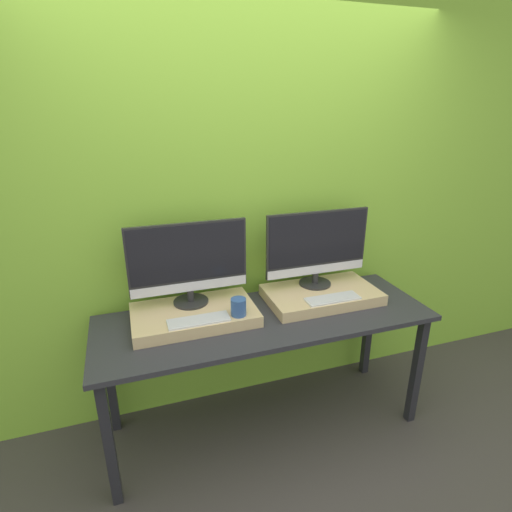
% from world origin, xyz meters
% --- Properties ---
extents(ground_plane, '(12.00, 12.00, 0.00)m').
position_xyz_m(ground_plane, '(0.00, 0.00, 0.00)').
color(ground_plane, '#423D38').
extents(wall_back, '(8.00, 0.04, 2.60)m').
position_xyz_m(wall_back, '(0.00, 0.73, 1.30)').
color(wall_back, '#8CC638').
rests_on(wall_back, ground_plane).
extents(workbench, '(1.95, 0.66, 0.79)m').
position_xyz_m(workbench, '(0.00, 0.33, 0.71)').
color(workbench, '#2D2D33').
rests_on(workbench, ground_plane).
extents(wooden_riser_left, '(0.70, 0.41, 0.07)m').
position_xyz_m(wooden_riser_left, '(-0.40, 0.42, 0.83)').
color(wooden_riser_left, '#D6B77F').
rests_on(wooden_riser_left, workbench).
extents(monitor_left, '(0.68, 0.20, 0.49)m').
position_xyz_m(monitor_left, '(-0.40, 0.51, 1.12)').
color(monitor_left, '#282828').
rests_on(monitor_left, wooden_riser_left).
extents(keyboard_left, '(0.33, 0.11, 0.01)m').
position_xyz_m(keyboard_left, '(-0.40, 0.28, 0.87)').
color(keyboard_left, silver).
rests_on(keyboard_left, wooden_riser_left).
extents(mug, '(0.09, 0.09, 0.10)m').
position_xyz_m(mug, '(-0.18, 0.28, 0.91)').
color(mug, '#335693').
rests_on(mug, wooden_riser_left).
extents(wooden_riser_right, '(0.70, 0.41, 0.07)m').
position_xyz_m(wooden_riser_right, '(0.40, 0.42, 0.83)').
color(wooden_riser_right, '#D6B77F').
rests_on(wooden_riser_right, workbench).
extents(monitor_right, '(0.68, 0.20, 0.49)m').
position_xyz_m(monitor_right, '(0.40, 0.51, 1.12)').
color(monitor_right, '#282828').
rests_on(monitor_right, wooden_riser_right).
extents(keyboard_right, '(0.33, 0.11, 0.01)m').
position_xyz_m(keyboard_right, '(0.40, 0.28, 0.87)').
color(keyboard_right, silver).
rests_on(keyboard_right, wooden_riser_right).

